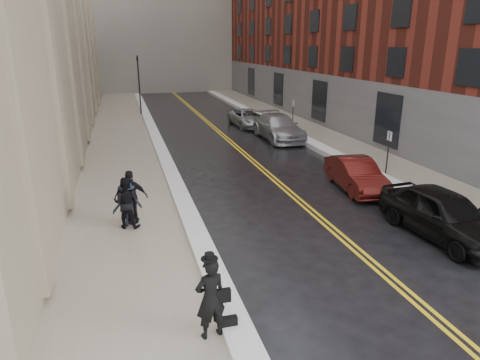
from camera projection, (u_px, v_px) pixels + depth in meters
ground at (300, 284)px, 11.54m from camera, size 160.00×160.00×0.00m
sidewalk_left at (121, 153)px, 25.06m from camera, size 4.00×64.00×0.15m
sidewalk_right at (330, 140)px, 28.49m from camera, size 3.00×64.00×0.15m
lane_stripe_a at (235, 147)px, 26.83m from camera, size 0.12×64.00×0.01m
lane_stripe_b at (238, 147)px, 26.89m from camera, size 0.12×64.00×0.01m
snow_ridge_left at (161, 149)px, 25.63m from camera, size 0.70×60.80×0.26m
snow_ridge_right at (305, 140)px, 28.00m from camera, size 0.85×60.80×0.30m
building_right at (393, 7)px, 34.36m from camera, size 14.00×50.00×18.00m
traffic_signal at (139, 81)px, 37.47m from camera, size 0.18×0.15×5.20m
parking_sign_near at (388, 149)px, 20.48m from camera, size 0.06×0.35×2.23m
parking_sign_far at (293, 112)px, 31.49m from camera, size 0.06×0.35×2.23m
car_black at (443, 214)px, 14.14m from camera, size 2.25×4.93×1.64m
car_maroon at (356, 174)px, 18.81m from camera, size 1.95×4.38×1.40m
car_silver_near at (278, 127)px, 28.72m from camera, size 2.33×5.67×1.64m
car_silver_far at (248, 118)px, 33.24m from camera, size 2.48×4.87×1.32m
pedestrian_main at (210, 298)px, 9.00m from camera, size 0.76×0.58×1.86m
pedestrian_a at (126, 203)px, 14.50m from camera, size 1.05×0.93×1.80m
pedestrian_b at (127, 203)px, 14.70m from camera, size 1.17×0.89×1.60m
pedestrian_c at (131, 197)px, 14.83m from camera, size 1.18×0.63×1.92m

